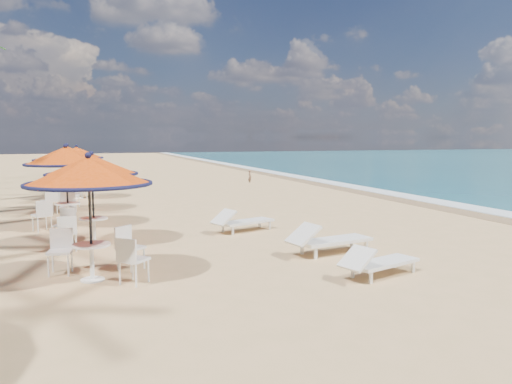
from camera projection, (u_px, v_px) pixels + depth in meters
ground at (328, 265)px, 10.76m from camera, size 160.00×160.00×0.00m
foam_strip at (405, 196)px, 23.23m from camera, size 1.20×140.00×0.04m
wetsand_band at (389, 197)px, 22.92m from camera, size 1.40×140.00×0.02m
station_0 at (92, 187)px, 9.45m from camera, size 2.36×2.36×2.47m
station_1 at (89, 174)px, 12.58m from camera, size 2.30×2.30×2.40m
station_2 at (65, 164)px, 15.15m from camera, size 2.44×2.53×2.55m
station_3 at (67, 162)px, 18.40m from camera, size 2.42×2.55×2.53m
station_4 at (77, 158)px, 22.28m from camera, size 2.31×2.31×2.41m
lounger_near at (377, 262)px, 9.81m from camera, size 1.91×1.07×0.65m
lounger_mid at (327, 239)px, 11.73m from camera, size 2.21×1.02×0.76m
lounger_far at (241, 221)px, 14.53m from camera, size 2.02×1.19×0.69m
person at (250, 176)px, 30.04m from camera, size 0.23×0.32×0.82m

